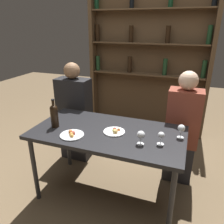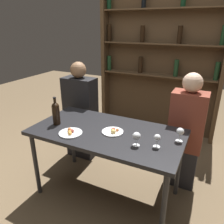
% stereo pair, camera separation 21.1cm
% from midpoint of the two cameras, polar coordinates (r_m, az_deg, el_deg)
% --- Properties ---
extents(ground_plane, '(10.00, 10.00, 0.00)m').
position_cam_midpoint_polar(ground_plane, '(2.51, -3.52, -20.41)').
color(ground_plane, brown).
extents(dining_table, '(1.44, 0.75, 0.75)m').
position_cam_midpoint_polar(dining_table, '(2.11, -3.95, -6.54)').
color(dining_table, black).
rests_on(dining_table, ground_plane).
extents(wine_rack_wall, '(1.90, 0.21, 2.16)m').
position_cam_midpoint_polar(wine_rack_wall, '(3.58, 7.61, 12.44)').
color(wine_rack_wall, '#4C3823').
rests_on(wine_rack_wall, ground_plane).
extents(wine_bottle, '(0.07, 0.07, 0.29)m').
position_cam_midpoint_polar(wine_bottle, '(2.21, -17.53, -0.75)').
color(wine_bottle, black).
rests_on(wine_bottle, dining_table).
extents(wine_glass_0, '(0.06, 0.06, 0.13)m').
position_cam_midpoint_polar(wine_glass_0, '(1.98, 14.79, -4.30)').
color(wine_glass_0, silver).
rests_on(wine_glass_0, dining_table).
extents(wine_glass_1, '(0.07, 0.07, 0.12)m').
position_cam_midpoint_polar(wine_glass_1, '(1.82, 4.29, -6.15)').
color(wine_glass_1, silver).
rests_on(wine_glass_1, dining_table).
extents(wine_glass_2, '(0.06, 0.06, 0.12)m').
position_cam_midpoint_polar(wine_glass_2, '(1.84, 9.53, -6.24)').
color(wine_glass_2, silver).
rests_on(wine_glass_2, dining_table).
extents(food_plate_0, '(0.20, 0.20, 0.05)m').
position_cam_midpoint_polar(food_plate_0, '(2.04, -2.31, -5.13)').
color(food_plate_0, white).
rests_on(food_plate_0, dining_table).
extents(food_plate_1, '(0.22, 0.22, 0.05)m').
position_cam_midpoint_polar(food_plate_1, '(2.04, -13.38, -5.85)').
color(food_plate_1, silver).
rests_on(food_plate_1, dining_table).
extents(seated_person_left, '(0.41, 0.22, 1.28)m').
position_cam_midpoint_polar(seated_person_left, '(2.86, -11.77, -0.96)').
color(seated_person_left, '#26262B').
rests_on(seated_person_left, ground_plane).
extents(seated_person_right, '(0.35, 0.22, 1.27)m').
position_cam_midpoint_polar(seated_person_right, '(2.47, 15.44, -5.00)').
color(seated_person_right, '#26262B').
rests_on(seated_person_right, ground_plane).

